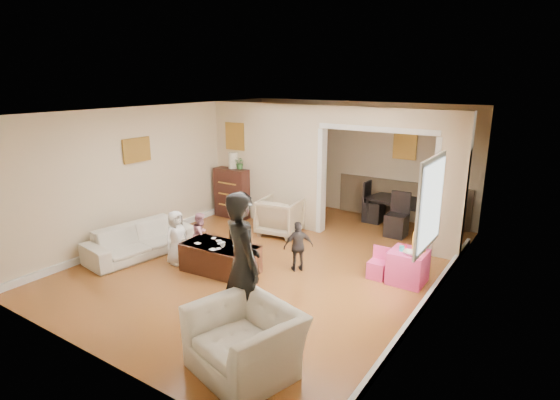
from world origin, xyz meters
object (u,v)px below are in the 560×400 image
Objects in this scene: armchair_back at (280,216)px; dresser at (234,192)px; child_kneel_a at (176,237)px; coffee_table at (220,258)px; adult_person at (243,265)px; child_kneel_b at (201,235)px; dining_table at (407,214)px; play_table at (408,267)px; sofa at (140,240)px; armchair_front at (245,341)px; cyan_cup at (402,248)px; table_lamp at (233,160)px; coffee_cup at (222,245)px; child_toddler at (298,246)px.

dresser reaches higher than armchair_back.
coffee_table is at bearing -75.22° from child_kneel_a.
child_kneel_a is at bearing 3.03° from adult_person.
dining_table is at bearing -60.24° from child_kneel_b.
child_kneel_b is (-3.41, -1.01, 0.15)m from play_table.
armchair_back is at bearing -125.30° from dining_table.
sofa is 3.96m from armchair_front.
dining_table is 2.05× the size of child_kneel_b.
cyan_cup is 3.74m from child_kneel_a.
child_kneel_a reaches higher than dining_table.
table_lamp is 0.21× the size of dining_table.
armchair_back is 2.11m from coffee_table.
dining_table is (-0.10, 5.75, -0.06)m from armchair_front.
coffee_cup is (1.79, 0.19, 0.23)m from sofa.
child_kneel_b reaches higher than dining_table.
armchair_front reaches higher than sofa.
sofa is at bearing -25.27° from child_toddler.
child_kneel_b reaches higher than sofa.
adult_person is (-0.37, -5.17, 0.63)m from dining_table.
table_lamp is 0.42× the size of child_toddler.
armchair_front reaches higher than play_table.
adult_person reaches higher than coffee_table.
dresser is at bearing -24.02° from armchair_back.
dresser reaches higher than armchair_front.
armchair_front is 5.75m from dining_table.
coffee_cup is 1.13× the size of cyan_cup.
sofa reaches higher than coffee_cup.
dresser is 2.49m from child_kneel_b.
coffee_table is 0.90m from child_kneel_a.
cyan_cup is at bearing 93.51° from armchair_front.
play_table is (4.40, 1.55, -0.02)m from sofa.
adult_person is at bearing -114.61° from cyan_cup.
table_lamp is at bearing -21.11° from adult_person.
child_toddler is at bearing 124.81° from armchair_back.
adult_person reaches higher than dresser.
child_toddler is at bearing -32.42° from dresser.
table_lamp is 4.77m from play_table.
child_toddler is (1.05, 0.75, 0.19)m from coffee_table.
play_table is at bearing -61.89° from sofa.
dining_table is 4.88m from child_kneel_a.
adult_person is at bearing -116.02° from play_table.
child_kneel_b is (1.07, -2.24, -0.16)m from dresser.
armchair_front is 2.73m from child_toddler.
dining_table is at bearing 20.98° from dresser.
child_kneel_b is at bearing 156.92° from armchair_front.
child_kneel_b reaches higher than coffee_cup.
armchair_front is 2.05× the size of play_table.
adult_person reaches higher than coffee_cup.
coffee_table is 0.78m from child_kneel_b.
adult_person is at bearing -40.44° from coffee_table.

